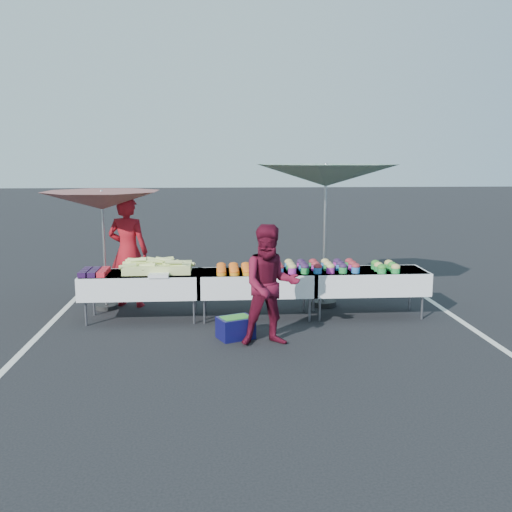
{
  "coord_description": "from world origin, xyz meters",
  "views": [
    {
      "loc": [
        -0.61,
        -8.85,
        2.54
      ],
      "look_at": [
        0.0,
        0.0,
        1.0
      ],
      "focal_mm": 40.0,
      "sensor_mm": 36.0,
      "label": 1
    }
  ],
  "objects": [
    {
      "name": "ground",
      "position": [
        0.0,
        0.0,
        0.0
      ],
      "size": [
        80.0,
        80.0,
        0.0
      ],
      "primitive_type": "plane",
      "color": "black"
    },
    {
      "name": "vendor",
      "position": [
        -2.13,
        0.87,
        0.95
      ],
      "size": [
        0.79,
        0.62,
        1.9
      ],
      "primitive_type": "imported",
      "rotation": [
        0.0,
        0.0,
        2.87
      ],
      "color": "maroon",
      "rests_on": "ground"
    },
    {
      "name": "plastic_bags",
      "position": [
        -1.5,
        -0.3,
        0.78
      ],
      "size": [
        0.3,
        0.25,
        0.05
      ],
      "primitive_type": "cube",
      "color": "white",
      "rests_on": "table_left"
    },
    {
      "name": "table_right",
      "position": [
        1.8,
        0.0,
        0.58
      ],
      "size": [
        1.86,
        0.81,
        0.75
      ],
      "color": "white",
      "rests_on": "ground"
    },
    {
      "name": "table_center",
      "position": [
        0.0,
        0.0,
        0.58
      ],
      "size": [
        1.86,
        0.81,
        0.75
      ],
      "color": "white",
      "rests_on": "ground"
    },
    {
      "name": "storage_bin",
      "position": [
        -0.36,
        -1.06,
        0.16
      ],
      "size": [
        0.58,
        0.51,
        0.31
      ],
      "rotation": [
        0.0,
        0.0,
        0.41
      ],
      "color": "#0C0C3D",
      "rests_on": "ground"
    },
    {
      "name": "corn_pile",
      "position": [
        -1.56,
        0.04,
        0.84
      ],
      "size": [
        1.16,
        0.57,
        0.26
      ],
      "color": "#B8D16B",
      "rests_on": "table_left"
    },
    {
      "name": "umbrella_left",
      "position": [
        -2.5,
        0.7,
        1.82
      ],
      "size": [
        2.55,
        2.55,
        2.01
      ],
      "rotation": [
        0.0,
        0.0,
        0.38
      ],
      "color": "black",
      "rests_on": "ground"
    },
    {
      "name": "bean_baskets",
      "position": [
        2.06,
        -0.1,
        0.82
      ],
      "size": [
        0.36,
        0.5,
        0.15
      ],
      "color": "green",
      "rests_on": "table_right"
    },
    {
      "name": "umbrella_right",
      "position": [
        1.22,
        0.67,
        2.22
      ],
      "size": [
        2.99,
        2.99,
        2.45
      ],
      "rotation": [
        0.0,
        0.0,
        -0.3
      ],
      "color": "black",
      "rests_on": "ground"
    },
    {
      "name": "table_left",
      "position": [
        -1.8,
        0.0,
        0.58
      ],
      "size": [
        1.86,
        0.81,
        0.75
      ],
      "color": "white",
      "rests_on": "ground"
    },
    {
      "name": "potato_cups",
      "position": [
        0.95,
        0.0,
        0.83
      ],
      "size": [
        1.34,
        0.58,
        0.16
      ],
      "color": "blue",
      "rests_on": "table_right"
    },
    {
      "name": "berry_punnets",
      "position": [
        -2.51,
        -0.06,
        0.79
      ],
      "size": [
        0.4,
        0.54,
        0.08
      ],
      "color": "black",
      "rests_on": "table_left"
    },
    {
      "name": "customer",
      "position": [
        0.1,
        -1.36,
        0.83
      ],
      "size": [
        0.86,
        0.69,
        1.66
      ],
      "primitive_type": "imported",
      "rotation": [
        0.0,
        0.0,
        0.08
      ],
      "color": "#5A0D21",
      "rests_on": "ground"
    },
    {
      "name": "stripe_left",
      "position": [
        -3.2,
        0.0,
        0.0
      ],
      "size": [
        0.1,
        5.0,
        0.0
      ],
      "primitive_type": "cube",
      "color": "silver",
      "rests_on": "ground"
    },
    {
      "name": "stripe_right",
      "position": [
        3.2,
        0.0,
        0.0
      ],
      "size": [
        0.1,
        5.0,
        0.0
      ],
      "primitive_type": "cube",
      "color": "silver",
      "rests_on": "ground"
    },
    {
      "name": "carrot_bowls",
      "position": [
        -0.25,
        -0.01,
        0.8
      ],
      "size": [
        0.75,
        0.69,
        0.11
      ],
      "color": "orange",
      "rests_on": "table_center"
    }
  ]
}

